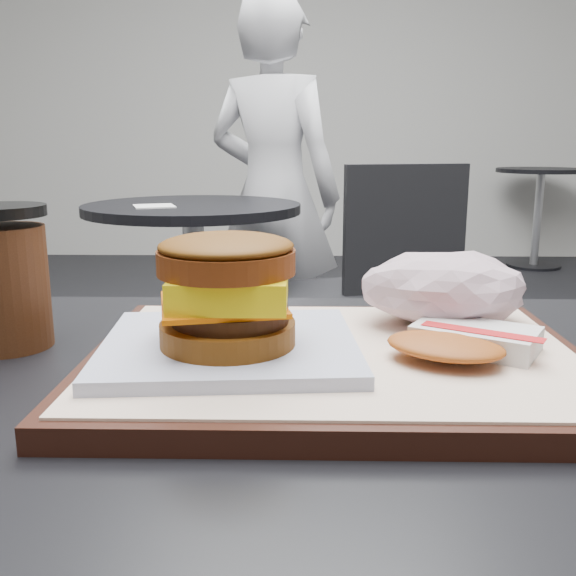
{
  "coord_description": "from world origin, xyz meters",
  "views": [
    {
      "loc": [
        0.0,
        -0.42,
        0.95
      ],
      "look_at": [
        -0.01,
        0.07,
        0.83
      ],
      "focal_mm": 40.0,
      "sensor_mm": 36.0,
      "label": 1
    }
  ],
  "objects_px": {
    "coffee_cup": "(4,281)",
    "neighbor_chair": "(365,282)",
    "neighbor_table": "(194,265)",
    "patron": "(274,195)",
    "serving_tray": "(337,362)",
    "breakfast_sandwich": "(228,305)",
    "crumpled_wrapper": "(444,288)",
    "hash_brown": "(462,341)"
  },
  "relations": [
    {
      "from": "breakfast_sandwich",
      "to": "hash_brown",
      "type": "bearing_deg",
      "value": 1.83
    },
    {
      "from": "crumpled_wrapper",
      "to": "coffee_cup",
      "type": "bearing_deg",
      "value": -178.14
    },
    {
      "from": "breakfast_sandwich",
      "to": "neighbor_table",
      "type": "height_order",
      "value": "breakfast_sandwich"
    },
    {
      "from": "coffee_cup",
      "to": "patron",
      "type": "height_order",
      "value": "patron"
    },
    {
      "from": "serving_tray",
      "to": "neighbor_chair",
      "type": "xyz_separation_m",
      "value": [
        0.17,
        1.52,
        -0.27
      ]
    },
    {
      "from": "neighbor_table",
      "to": "neighbor_chair",
      "type": "height_order",
      "value": "neighbor_chair"
    },
    {
      "from": "serving_tray",
      "to": "hash_brown",
      "type": "xyz_separation_m",
      "value": [
        0.09,
        -0.01,
        0.02
      ]
    },
    {
      "from": "crumpled_wrapper",
      "to": "breakfast_sandwich",
      "type": "bearing_deg",
      "value": -153.06
    },
    {
      "from": "coffee_cup",
      "to": "neighbor_chair",
      "type": "xyz_separation_m",
      "value": [
        0.46,
        1.46,
        -0.32
      ]
    },
    {
      "from": "neighbor_table",
      "to": "neighbor_chair",
      "type": "relative_size",
      "value": 0.85
    },
    {
      "from": "serving_tray",
      "to": "neighbor_chair",
      "type": "relative_size",
      "value": 0.43
    },
    {
      "from": "coffee_cup",
      "to": "crumpled_wrapper",
      "type": "bearing_deg",
      "value": 1.86
    },
    {
      "from": "coffee_cup",
      "to": "patron",
      "type": "relative_size",
      "value": 0.08
    },
    {
      "from": "hash_brown",
      "to": "neighbor_table",
      "type": "relative_size",
      "value": 0.18
    },
    {
      "from": "coffee_cup",
      "to": "neighbor_chair",
      "type": "bearing_deg",
      "value": 72.56
    },
    {
      "from": "crumpled_wrapper",
      "to": "patron",
      "type": "xyz_separation_m",
      "value": [
        -0.24,
        1.96,
        -0.08
      ]
    },
    {
      "from": "neighbor_chair",
      "to": "patron",
      "type": "relative_size",
      "value": 0.59
    },
    {
      "from": "neighbor_table",
      "to": "patron",
      "type": "bearing_deg",
      "value": 60.88
    },
    {
      "from": "serving_tray",
      "to": "patron",
      "type": "relative_size",
      "value": 0.26
    },
    {
      "from": "neighbor_chair",
      "to": "patron",
      "type": "xyz_separation_m",
      "value": [
        -0.31,
        0.52,
        0.23
      ]
    },
    {
      "from": "serving_tray",
      "to": "patron",
      "type": "bearing_deg",
      "value": 93.9
    },
    {
      "from": "coffee_cup",
      "to": "neighbor_table",
      "type": "bearing_deg",
      "value": 93.64
    },
    {
      "from": "hash_brown",
      "to": "crumpled_wrapper",
      "type": "bearing_deg",
      "value": 87.64
    },
    {
      "from": "breakfast_sandwich",
      "to": "coffee_cup",
      "type": "distance_m",
      "value": 0.22
    },
    {
      "from": "hash_brown",
      "to": "crumpled_wrapper",
      "type": "xyz_separation_m",
      "value": [
        0.0,
        0.09,
        0.02
      ]
    },
    {
      "from": "crumpled_wrapper",
      "to": "coffee_cup",
      "type": "xyz_separation_m",
      "value": [
        -0.38,
        -0.01,
        0.01
      ]
    },
    {
      "from": "neighbor_chair",
      "to": "serving_tray",
      "type": "bearing_deg",
      "value": -96.49
    },
    {
      "from": "serving_tray",
      "to": "crumpled_wrapper",
      "type": "bearing_deg",
      "value": 37.53
    },
    {
      "from": "serving_tray",
      "to": "breakfast_sandwich",
      "type": "xyz_separation_m",
      "value": [
        -0.08,
        -0.02,
        0.05
      ]
    },
    {
      "from": "serving_tray",
      "to": "coffee_cup",
      "type": "height_order",
      "value": "coffee_cup"
    },
    {
      "from": "serving_tray",
      "to": "neighbor_table",
      "type": "distance_m",
      "value": 1.66
    },
    {
      "from": "breakfast_sandwich",
      "to": "hash_brown",
      "type": "distance_m",
      "value": 0.18
    },
    {
      "from": "patron",
      "to": "serving_tray",
      "type": "bearing_deg",
      "value": 117.73
    },
    {
      "from": "serving_tray",
      "to": "patron",
      "type": "height_order",
      "value": "patron"
    },
    {
      "from": "neighbor_table",
      "to": "patron",
      "type": "height_order",
      "value": "patron"
    },
    {
      "from": "neighbor_table",
      "to": "patron",
      "type": "distance_m",
      "value": 0.54
    },
    {
      "from": "hash_brown",
      "to": "neighbor_table",
      "type": "bearing_deg",
      "value": 106.48
    },
    {
      "from": "hash_brown",
      "to": "neighbor_table",
      "type": "distance_m",
      "value": 1.7
    },
    {
      "from": "breakfast_sandwich",
      "to": "neighbor_table",
      "type": "xyz_separation_m",
      "value": [
        -0.3,
        1.61,
        -0.28
      ]
    },
    {
      "from": "serving_tray",
      "to": "hash_brown",
      "type": "distance_m",
      "value": 0.1
    },
    {
      "from": "breakfast_sandwich",
      "to": "coffee_cup",
      "type": "xyz_separation_m",
      "value": [
        -0.2,
        0.08,
        0.0
      ]
    },
    {
      "from": "hash_brown",
      "to": "neighbor_chair",
      "type": "xyz_separation_m",
      "value": [
        0.08,
        1.53,
        -0.29
      ]
    }
  ]
}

